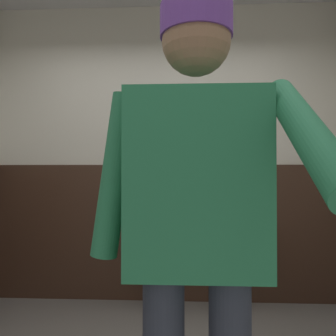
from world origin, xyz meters
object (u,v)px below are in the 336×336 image
soap_dispenser (206,146)px  urinal_middle (231,222)px  urinal_left (148,221)px  person (197,220)px

soap_dispenser → urinal_middle: bearing=-29.7°
urinal_left → urinal_middle: (0.75, 0.00, 0.00)m
urinal_left → urinal_middle: size_ratio=1.00×
urinal_left → person: size_ratio=0.69×
urinal_left → person: bearing=-78.9°
person → soap_dispenser: size_ratio=9.92×
urinal_left → soap_dispenser: 0.89m
urinal_middle → person: person is taller
urinal_left → person: 1.91m
urinal_middle → soap_dispenser: bearing=150.3°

